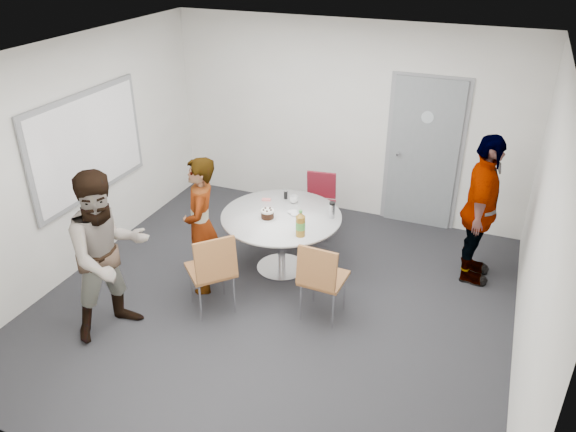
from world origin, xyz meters
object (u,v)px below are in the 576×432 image
at_px(person_right, 480,210).
at_px(whiteboard, 88,145).
at_px(table, 283,224).
at_px(chair_near_left, 213,267).
at_px(door, 423,154).
at_px(person_main, 201,226).
at_px(person_left, 108,255).
at_px(chair_near_right, 321,275).
at_px(chair_far, 320,198).

bearing_deg(person_right, whiteboard, 103.55).
height_order(whiteboard, table, whiteboard).
relative_size(table, chair_near_left, 1.46).
distance_m(door, whiteboard, 4.25).
bearing_deg(person_main, table, 109.78).
height_order(chair_near_left, person_main, person_main).
distance_m(person_main, person_left, 1.10).
distance_m(whiteboard, person_main, 1.72).
height_order(chair_near_left, chair_near_right, chair_near_left).
distance_m(table, chair_near_left, 1.12).
distance_m(chair_far, person_main, 1.91).
xyz_separation_m(door, person_right, (0.85, -1.14, -0.13)).
relative_size(door, person_right, 1.18).
distance_m(chair_near_left, person_right, 3.05).
xyz_separation_m(person_left, person_right, (3.30, 2.33, 0.01)).
bearing_deg(chair_near_left, whiteboard, 116.27).
bearing_deg(chair_near_left, person_right, -11.11).
relative_size(chair_near_left, person_main, 0.60).
height_order(chair_near_left, person_left, person_left).
bearing_deg(table, whiteboard, -168.66).
xyz_separation_m(chair_far, person_main, (-0.80, -1.71, 0.28)).
height_order(whiteboard, chair_near_left, whiteboard).
height_order(chair_near_right, person_left, person_left).
distance_m(table, person_left, 2.04).
bearing_deg(chair_near_left, chair_near_right, -30.50).
bearing_deg(chair_near_right, person_main, 178.88).
relative_size(door, chair_near_right, 2.28).
distance_m(chair_near_left, chair_near_right, 1.12).
bearing_deg(person_left, chair_near_left, -26.56).
relative_size(chair_near_left, chair_far, 1.13).
relative_size(whiteboard, table, 1.34).
relative_size(chair_near_right, person_left, 0.52).
height_order(table, person_left, person_left).
distance_m(whiteboard, table, 2.46).
bearing_deg(person_left, table, -7.41).
bearing_deg(chair_near_right, door, 80.71).
xyz_separation_m(chair_near_left, person_left, (-0.82, -0.59, 0.29)).
bearing_deg(door, person_left, -125.18).
bearing_deg(door, whiteboard, -147.34).
xyz_separation_m(whiteboard, person_right, (4.41, 1.14, -0.55)).
xyz_separation_m(chair_near_left, chair_near_right, (1.08, 0.31, -0.03)).
xyz_separation_m(whiteboard, chair_far, (2.38, 1.50, -0.93)).
bearing_deg(person_main, whiteboard, -121.25).
bearing_deg(chair_near_left, chair_far, 31.71).
height_order(table, person_main, person_main).
distance_m(door, person_right, 1.43).
bearing_deg(whiteboard, chair_near_left, -17.46).
relative_size(whiteboard, chair_near_left, 1.97).
height_order(person_main, person_right, person_right).
distance_m(whiteboard, person_right, 4.59).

